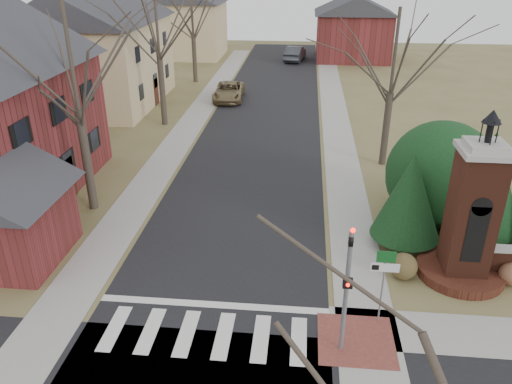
# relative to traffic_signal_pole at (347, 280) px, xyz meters

# --- Properties ---
(ground) EXTENTS (120.00, 120.00, 0.00)m
(ground) POSITION_rel_traffic_signal_pole_xyz_m (-4.30, -0.57, -2.59)
(ground) COLOR brown
(ground) RESTS_ON ground
(main_street) EXTENTS (8.00, 70.00, 0.01)m
(main_street) POSITION_rel_traffic_signal_pole_xyz_m (-4.30, 21.43, -2.58)
(main_street) COLOR black
(main_street) RESTS_ON ground
(crosswalk_zone) EXTENTS (8.00, 2.20, 0.02)m
(crosswalk_zone) POSITION_rel_traffic_signal_pole_xyz_m (-4.30, 0.23, -2.58)
(crosswalk_zone) COLOR silver
(crosswalk_zone) RESTS_ON ground
(stop_bar) EXTENTS (8.00, 0.35, 0.02)m
(stop_bar) POSITION_rel_traffic_signal_pole_xyz_m (-4.30, 1.73, -2.58)
(stop_bar) COLOR silver
(stop_bar) RESTS_ON ground
(sidewalk_right_main) EXTENTS (2.00, 60.00, 0.02)m
(sidewalk_right_main) POSITION_rel_traffic_signal_pole_xyz_m (0.90, 21.43, -2.58)
(sidewalk_right_main) COLOR gray
(sidewalk_right_main) RESTS_ON ground
(sidewalk_left) EXTENTS (2.00, 60.00, 0.02)m
(sidewalk_left) POSITION_rel_traffic_signal_pole_xyz_m (-9.50, 21.43, -2.58)
(sidewalk_left) COLOR gray
(sidewalk_left) RESTS_ON ground
(curb_apron) EXTENTS (2.40, 2.40, 0.02)m
(curb_apron) POSITION_rel_traffic_signal_pole_xyz_m (0.50, 0.43, -2.57)
(curb_apron) COLOR brown
(curb_apron) RESTS_ON ground
(traffic_signal_pole) EXTENTS (0.28, 0.41, 4.50)m
(traffic_signal_pole) POSITION_rel_traffic_signal_pole_xyz_m (0.00, 0.00, 0.00)
(traffic_signal_pole) COLOR slate
(traffic_signal_pole) RESTS_ON ground
(sign_post) EXTENTS (0.90, 0.07, 2.75)m
(sign_post) POSITION_rel_traffic_signal_pole_xyz_m (1.29, 1.41, -0.64)
(sign_post) COLOR slate
(sign_post) RESTS_ON ground
(brick_gate_monument) EXTENTS (3.20, 3.20, 6.47)m
(brick_gate_monument) POSITION_rel_traffic_signal_pole_xyz_m (4.70, 4.42, -0.42)
(brick_gate_monument) COLOR #4E2417
(brick_gate_monument) RESTS_ON ground
(house_stucco_left) EXTENTS (9.80, 12.80, 9.28)m
(house_stucco_left) POSITION_rel_traffic_signal_pole_xyz_m (-17.80, 26.42, 2.01)
(house_stucco_left) COLOR #C8B585
(house_stucco_left) RESTS_ON ground
(garage_left) EXTENTS (4.80, 4.80, 4.29)m
(garage_left) POSITION_rel_traffic_signal_pole_xyz_m (-12.82, 3.92, -0.35)
(garage_left) COLOR maroon
(garage_left) RESTS_ON ground
(house_distant_left) EXTENTS (10.80, 8.80, 8.53)m
(house_distant_left) POSITION_rel_traffic_signal_pole_xyz_m (-16.31, 47.42, 1.66)
(house_distant_left) COLOR #C8B585
(house_distant_left) RESTS_ON ground
(house_distant_right) EXTENTS (8.80, 8.80, 7.30)m
(house_distant_right) POSITION_rel_traffic_signal_pole_xyz_m (3.69, 47.42, 1.06)
(house_distant_right) COLOR maroon
(house_distant_right) RESTS_ON ground
(evergreen_near) EXTENTS (2.80, 2.80, 4.10)m
(evergreen_near) POSITION_rel_traffic_signal_pole_xyz_m (2.90, 6.43, -0.29)
(evergreen_near) COLOR #473D33
(evergreen_near) RESTS_ON ground
(evergreen_mid) EXTENTS (3.40, 3.40, 4.70)m
(evergreen_mid) POSITION_rel_traffic_signal_pole_xyz_m (6.20, 7.63, 0.01)
(evergreen_mid) COLOR #473D33
(evergreen_mid) RESTS_ON ground
(evergreen_mass) EXTENTS (4.80, 4.80, 4.80)m
(evergreen_mass) POSITION_rel_traffic_signal_pole_xyz_m (4.70, 8.93, -0.19)
(evergreen_mass) COLOR black
(evergreen_mass) RESTS_ON ground
(bare_tree_0) EXTENTS (8.05, 8.05, 11.15)m
(bare_tree_0) POSITION_rel_traffic_signal_pole_xyz_m (-11.30, 8.43, 5.11)
(bare_tree_0) COLOR #473D33
(bare_tree_0) RESTS_ON ground
(bare_tree_1) EXTENTS (8.40, 8.40, 11.64)m
(bare_tree_1) POSITION_rel_traffic_signal_pole_xyz_m (-11.30, 21.43, 5.44)
(bare_tree_1) COLOR #473D33
(bare_tree_1) RESTS_ON ground
(bare_tree_2) EXTENTS (7.35, 7.35, 10.19)m
(bare_tree_2) POSITION_rel_traffic_signal_pole_xyz_m (-11.80, 34.43, 4.44)
(bare_tree_2) COLOR #473D33
(bare_tree_2) RESTS_ON ground
(bare_tree_3) EXTENTS (7.00, 7.00, 9.70)m
(bare_tree_3) POSITION_rel_traffic_signal_pole_xyz_m (3.20, 15.43, 4.10)
(bare_tree_3) COLOR #473D33
(bare_tree_3) RESTS_ON ground
(pickup_truck) EXTENTS (2.49, 5.11, 1.40)m
(pickup_truck) POSITION_rel_traffic_signal_pole_xyz_m (-7.70, 28.39, -1.89)
(pickup_truck) COLOR olive
(pickup_truck) RESTS_ON ground
(distant_car) EXTENTS (2.51, 5.21, 1.65)m
(distant_car) POSITION_rel_traffic_signal_pole_xyz_m (-2.70, 45.48, -1.76)
(distant_car) COLOR #36393E
(distant_car) RESTS_ON ground
(dry_shrub_left) EXTENTS (1.02, 1.02, 1.02)m
(dry_shrub_left) POSITION_rel_traffic_signal_pole_xyz_m (2.50, 4.03, -2.07)
(dry_shrub_left) COLOR brown
(dry_shrub_left) RESTS_ON ground
(dry_shrub_right) EXTENTS (0.86, 0.86, 0.86)m
(dry_shrub_right) POSITION_rel_traffic_signal_pole_xyz_m (6.37, 4.03, -2.16)
(dry_shrub_right) COLOR brown
(dry_shrub_right) RESTS_ON ground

